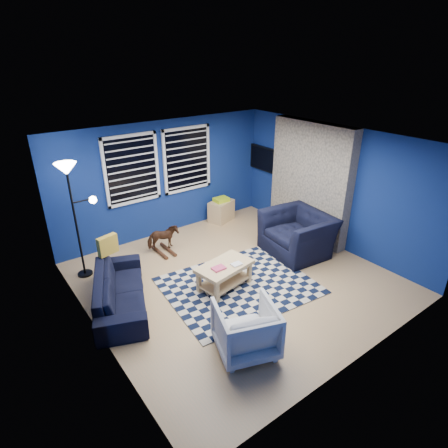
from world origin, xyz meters
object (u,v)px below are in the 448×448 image
rocking_horse (163,238)px  floor_lamp (71,185)px  armchair_big (297,234)px  coffee_table (225,271)px  tv (265,159)px  cabinet (221,210)px  armchair_bent (246,329)px  sofa (120,291)px

rocking_horse → floor_lamp: floor_lamp is taller
armchair_big → coffee_table: 1.96m
tv → cabinet: (-1.13, 0.25, -1.14)m
armchair_bent → rocking_horse: armchair_bent is taller
sofa → coffee_table: bearing=-88.3°
tv → sofa: bearing=-161.4°
tv → armchair_bent: tv is taller
tv → rocking_horse: (-3.02, -0.33, -1.07)m
sofa → armchair_bent: bearing=-132.0°
coffee_table → armchair_big: bearing=4.3°
tv → sofa: 4.79m
tv → floor_lamp: 4.59m
sofa → cabinet: cabinet is taller
rocking_horse → cabinet: (1.89, 0.58, -0.07)m
floor_lamp → sofa: bearing=-83.1°
tv → floor_lamp: size_ratio=0.47×
tv → rocking_horse: bearing=-173.7°
rocking_horse → armchair_big: bearing=-112.2°
armchair_bent → armchair_big: bearing=-130.0°
rocking_horse → coffee_table: bearing=-157.9°
tv → floor_lamp: bearing=-177.4°
sofa → armchair_bent: 2.21m
coffee_table → cabinet: cabinet is taller
sofa → coffee_table: sofa is taller
floor_lamp → armchair_bent: bearing=-70.8°
armchair_big → floor_lamp: size_ratio=0.61×
rocking_horse → cabinet: bearing=-59.0°
armchair_big → coffee_table: armchair_big is taller
tv → coffee_table: tv is taller
armchair_bent → floor_lamp: bearing=-51.0°
tv → coffee_table: 3.63m
tv → armchair_big: bearing=-112.9°
tv → cabinet: 1.62m
sofa → rocking_horse: size_ratio=3.10×
armchair_big → tv: bearing=163.2°
sofa → rocking_horse: 1.81m
armchair_big → armchair_bent: (-2.62, -1.52, -0.05)m
coffee_table → cabinet: bearing=54.9°
tv → cabinet: bearing=167.5°
coffee_table → floor_lamp: bearing=133.8°
armchair_big → cabinet: bearing=-166.0°
sofa → armchair_big: armchair_big is taller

